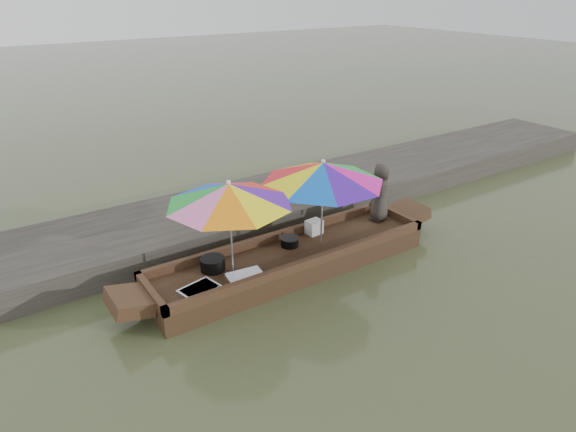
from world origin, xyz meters
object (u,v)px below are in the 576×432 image
boat_hull (291,261)px  vendor (380,192)px  tray_scallop (246,277)px  charcoal_grill (290,242)px  umbrella_stern (322,203)px  umbrella_bow (231,228)px  tray_crayfish (199,291)px  supply_bag (314,227)px  cooking_pot (213,264)px

boat_hull → vendor: 2.31m
tray_scallop → boat_hull: bearing=15.8°
charcoal_grill → umbrella_stern: bearing=-23.5°
umbrella_bow → boat_hull: bearing=0.0°
vendor → tray_crayfish: bearing=-15.4°
supply_bag → vendor: size_ratio=0.25×
cooking_pot → supply_bag: bearing=4.0°
cooking_pot → charcoal_grill: 1.49m
boat_hull → vendor: (2.17, 0.19, 0.74)m
cooking_pot → tray_scallop: cooking_pot is taller
boat_hull → tray_scallop: bearing=-164.2°
cooking_pot → umbrella_bow: 0.75m
cooking_pot → supply_bag: size_ratio=1.41×
tray_scallop → vendor: bearing=8.6°
tray_crayfish → umbrella_bow: 1.06m
boat_hull → tray_crayfish: 1.87m
charcoal_grill → supply_bag: size_ratio=1.12×
cooking_pot → vendor: size_ratio=0.35×
tray_scallop → supply_bag: supply_bag is taller
cooking_pot → umbrella_stern: umbrella_stern is taller
tray_crayfish → umbrella_stern: bearing=6.6°
boat_hull → tray_crayfish: size_ratio=8.89×
boat_hull → tray_scallop: 1.12m
vendor → umbrella_bow: umbrella_bow is taller
vendor → umbrella_stern: (-1.54, -0.19, 0.21)m
umbrella_stern → cooking_pot: bearing=173.5°
charcoal_grill → cooking_pot: bearing=179.9°
tray_crayfish → umbrella_stern: size_ratio=0.27×
tray_scallop → charcoal_grill: bearing=24.0°
vendor → umbrella_bow: (-3.30, -0.19, 0.21)m
boat_hull → tray_scallop: tray_scallop is taller
boat_hull → tray_crayfish: bearing=-171.2°
vendor → tray_scallop: bearing=-13.5°
tray_crayfish → supply_bag: bearing=14.3°
boat_hull → vendor: size_ratio=4.44×
boat_hull → cooking_pot: 1.42m
supply_bag → vendor: bearing=-7.6°
boat_hull → vendor: bearing=5.0°
vendor → umbrella_bow: size_ratio=0.58×
charcoal_grill → tray_crayfish: bearing=-165.4°
boat_hull → supply_bag: supply_bag is taller
tray_crayfish → charcoal_grill: 2.02m
tray_scallop → vendor: size_ratio=0.50×
cooking_pot → vendor: vendor is taller
boat_hull → umbrella_stern: bearing=0.0°
boat_hull → umbrella_stern: size_ratio=2.40×
cooking_pot → boat_hull: bearing=-9.4°
supply_bag → tray_crayfish: bearing=-165.7°
tray_crayfish → vendor: bearing=6.7°
umbrella_bow → umbrella_stern: (1.76, 0.00, 0.00)m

